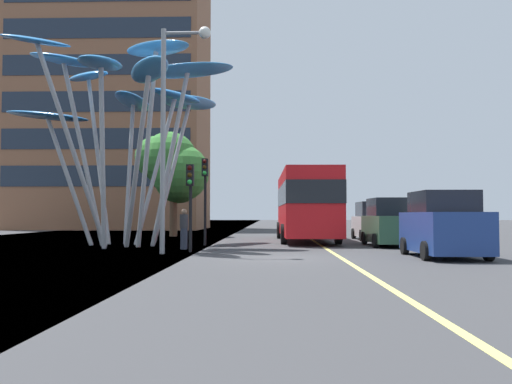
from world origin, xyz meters
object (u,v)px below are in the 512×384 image
car_parked_near (443,226)px  pedestrian (184,229)px  leaf_sculpture (123,94)px  street_lamp (174,109)px  car_parked_far (374,222)px  traffic_light_kerb_far (205,183)px  red_bus (306,202)px  traffic_light_kerb_near (190,188)px  car_parked_mid (391,224)px

car_parked_near → pedestrian: (-9.18, 3.87, -0.21)m
leaf_sculpture → street_lamp: leaf_sculpture is taller
leaf_sculpture → street_lamp: 6.46m
leaf_sculpture → car_parked_far: (12.56, 5.60, -6.01)m
car_parked_far → pedestrian: bearing=-138.2°
leaf_sculpture → traffic_light_kerb_far: size_ratio=2.85×
pedestrian → street_lamp: bearing=-89.4°
car_parked_near → leaf_sculpture: bearing=152.3°
car_parked_far → red_bus: bearing=-158.2°
leaf_sculpture → street_lamp: size_ratio=1.37×
street_lamp → leaf_sculpture: bearing=122.3°
traffic_light_kerb_far → red_bus: bearing=40.2°
leaf_sculpture → car_parked_near: size_ratio=2.69×
traffic_light_kerb_near → traffic_light_kerb_far: 4.39m
car_parked_near → street_lamp: bearing=171.9°
car_parked_near → car_parked_far: (0.08, 12.15, -0.04)m
leaf_sculpture → car_parked_mid: 13.57m
street_lamp → pedestrian: 5.08m
traffic_light_kerb_near → street_lamp: size_ratio=0.40×
red_bus → leaf_sculpture: (-8.66, -4.04, 4.91)m
traffic_light_kerb_far → car_parked_near: (8.66, -6.49, -1.83)m
traffic_light_kerb_far → car_parked_far: (8.74, 5.65, -1.87)m
traffic_light_kerb_far → car_parked_mid: traffic_light_kerb_far is taller
red_bus → traffic_light_kerb_near: 9.76m
red_bus → car_parked_mid: red_bus is taller
leaf_sculpture → car_parked_far: size_ratio=2.51×
car_parked_mid → street_lamp: (-8.85, -5.06, 4.21)m
leaf_sculpture → car_parked_near: 15.30m
traffic_light_kerb_far → street_lamp: (-0.50, -5.19, 2.35)m
traffic_light_kerb_near → pedestrian: traffic_light_kerb_near is taller
red_bus → traffic_light_kerb_far: size_ratio=2.70×
traffic_light_kerb_near → street_lamp: street_lamp is taller
traffic_light_kerb_near → street_lamp: (-0.49, -0.82, 2.82)m
car_parked_mid → pedestrian: (-8.88, -2.49, -0.18)m
car_parked_far → car_parked_near: bearing=-90.4°
red_bus → traffic_light_kerb_far: 6.39m
traffic_light_kerb_far → car_parked_far: 10.57m
traffic_light_kerb_far → pedestrian: bearing=-101.3°
car_parked_near → street_lamp: size_ratio=0.51×
street_lamp → traffic_light_kerb_near: bearing=59.3°
car_parked_near → car_parked_mid: bearing=92.7°
red_bus → traffic_light_kerb_near: (-4.86, -8.46, 0.30)m
car_parked_far → street_lamp: size_ratio=0.55×
street_lamp → car_parked_mid: bearing=29.7°
leaf_sculpture → car_parked_mid: bearing=-0.9°
leaf_sculpture → pedestrian: 7.49m
leaf_sculpture → traffic_light_kerb_near: leaf_sculpture is taller
traffic_light_kerb_far → leaf_sculpture: bearing=179.2°
red_bus → traffic_light_kerb_near: size_ratio=3.26×
car_parked_far → street_lamp: street_lamp is taller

